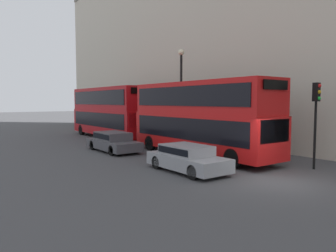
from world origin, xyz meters
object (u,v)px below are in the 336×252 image
car_hatchback (113,141)px  traffic_light (316,107)px  bus_leading (200,116)px  car_dark_sedan (187,157)px  bus_second_in_queue (110,110)px  pedestrian (190,136)px

car_hatchback → traffic_light: 12.40m
bus_leading → traffic_light: bearing=-72.4°
car_dark_sedan → bus_leading: bearing=41.0°
traffic_light → car_dark_sedan: bearing=149.0°
bus_second_in_queue → bus_leading: bearing=-90.0°
bus_leading → bus_second_in_queue: size_ratio=0.96×
bus_leading → car_dark_sedan: bearing=-139.0°
car_dark_sedan → pedestrian: size_ratio=2.64×
bus_second_in_queue → traffic_light: size_ratio=2.64×
car_dark_sedan → traffic_light: size_ratio=1.02×
bus_leading → pedestrian: 4.53m
bus_leading → car_hatchback: (-3.40, 4.76, -1.77)m
car_dark_sedan → traffic_light: 6.68m
bus_leading → bus_second_in_queue: bus_second_in_queue is taller
bus_leading → bus_second_in_queue: 12.25m
bus_second_in_queue → pedestrian: size_ratio=6.86×
car_hatchback → pedestrian: (5.60, -1.19, 0.06)m
bus_second_in_queue → pedestrian: bus_second_in_queue is taller
bus_second_in_queue → traffic_light: 18.53m
traffic_light → pedestrian: (0.23, 9.74, -2.27)m
pedestrian → bus_second_in_queue: bearing=104.2°
traffic_light → bus_second_in_queue: bearing=96.1°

